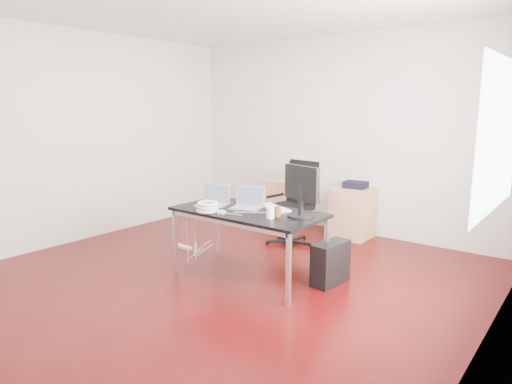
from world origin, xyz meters
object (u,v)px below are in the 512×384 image
Objects in this scene: office_chair at (295,199)px; filing_cabinet_right at (353,213)px; filing_cabinet_left at (287,203)px; pc_tower at (330,263)px; desk at (248,215)px.

office_chair is 1.54× the size of filing_cabinet_right.
pc_tower is (1.67, -1.70, -0.13)m from filing_cabinet_left.
filing_cabinet_right is (0.22, 2.06, -0.33)m from desk.
office_chair is 2.40× the size of pc_tower.
filing_cabinet_right reaches higher than pc_tower.
filing_cabinet_right is at bearing 0.00° from filing_cabinet_left.
pc_tower is (0.58, -1.70, -0.13)m from filing_cabinet_right.
filing_cabinet_left is 1.09m from filing_cabinet_right.
office_chair reaches higher than filing_cabinet_left.
desk is 2.26m from filing_cabinet_left.
desk is 3.56× the size of pc_tower.
filing_cabinet_left and filing_cabinet_right have the same top height.
office_chair is 1.54× the size of filing_cabinet_left.
filing_cabinet_left is 1.56× the size of pc_tower.
pc_tower is at bearing -45.49° from filing_cabinet_left.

